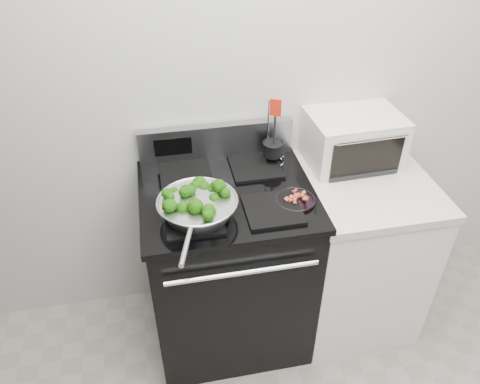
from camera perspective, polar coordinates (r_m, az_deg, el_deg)
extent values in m
cube|color=beige|center=(2.27, 4.44, 14.15)|extent=(4.00, 0.02, 2.70)
cube|color=black|center=(2.44, -1.40, -9.30)|extent=(0.76, 0.66, 0.92)
cube|color=black|center=(2.12, -1.58, -0.34)|extent=(0.79, 0.69, 0.03)
cube|color=#99999E|center=(2.32, -2.92, 6.19)|extent=(0.76, 0.05, 0.18)
cube|color=black|center=(1.96, -5.64, -3.33)|extent=(0.24, 0.24, 0.01)
cube|color=black|center=(2.01, 4.02, -2.13)|extent=(0.24, 0.24, 0.01)
cube|color=black|center=(2.23, -6.64, 2.18)|extent=(0.24, 0.24, 0.01)
cube|color=black|center=(2.28, 1.90, 3.12)|extent=(0.24, 0.24, 0.01)
cube|color=white|center=(2.62, 13.66, -7.27)|extent=(0.60, 0.66, 0.88)
cube|color=beige|center=(2.33, 15.25, 0.93)|extent=(0.62, 0.68, 0.04)
torus|color=silver|center=(1.94, -5.23, -1.06)|extent=(0.34, 0.34, 0.01)
cylinder|color=silver|center=(1.74, -6.57, -6.56)|extent=(0.08, 0.20, 0.02)
cylinder|color=black|center=(2.07, 6.73, -1.05)|extent=(0.18, 0.18, 0.01)
cylinder|color=black|center=(2.28, 4.04, 5.25)|extent=(0.09, 0.09, 0.07)
cylinder|color=black|center=(2.24, 4.13, 7.03)|extent=(0.02, 0.02, 0.21)
cube|color=red|center=(2.17, 4.30, 10.41)|extent=(0.05, 0.03, 0.09)
cube|color=beige|center=(2.39, 13.51, 6.43)|extent=(0.46, 0.35, 0.26)
cube|color=black|center=(2.27, 15.08, 4.06)|extent=(0.35, 0.02, 0.18)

